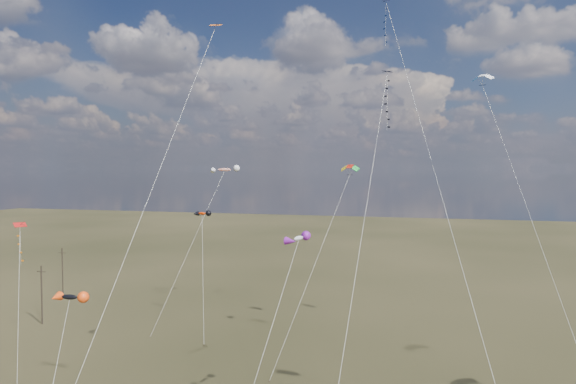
% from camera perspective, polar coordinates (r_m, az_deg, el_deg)
% --- Properties ---
extents(utility_pole_near, '(1.40, 0.20, 8.00)m').
position_cam_1_polar(utility_pole_near, '(78.57, -25.69, -10.21)').
color(utility_pole_near, black).
rests_on(utility_pole_near, ground).
extents(utility_pole_far, '(1.40, 0.20, 8.00)m').
position_cam_1_polar(utility_pole_far, '(94.11, -23.77, -8.08)').
color(utility_pole_far, black).
rests_on(utility_pole_far, ground).
extents(diamond_black_high, '(2.76, 24.30, 30.93)m').
position_cam_1_polar(diamond_black_high, '(50.86, 10.67, 8.33)').
color(diamond_black_high, black).
rests_on(diamond_black_high, ground).
extents(diamond_navy_tall, '(11.77, 35.03, 40.62)m').
position_cam_1_polar(diamond_navy_tall, '(59.27, 11.56, 15.73)').
color(diamond_navy_tall, '#11104A').
rests_on(diamond_navy_tall, ground).
extents(diamond_red_low, '(7.94, 9.38, 15.77)m').
position_cam_1_polar(diamond_red_low, '(57.65, -27.61, -5.74)').
color(diamond_red_low, red).
rests_on(diamond_red_low, ground).
extents(diamond_orange_center, '(5.14, 18.89, 33.23)m').
position_cam_1_polar(diamond_orange_center, '(39.10, -12.97, 5.45)').
color(diamond_orange_center, orange).
rests_on(diamond_orange_center, ground).
extents(parafoil_blue_white, '(8.76, 23.68, 31.99)m').
position_cam_1_polar(parafoil_blue_white, '(61.59, 20.88, 11.80)').
color(parafoil_blue_white, '#1268B0').
rests_on(parafoil_blue_white, ground).
extents(parafoil_tricolor, '(7.11, 15.23, 22.01)m').
position_cam_1_polar(parafoil_tricolor, '(62.70, 6.84, 2.73)').
color(parafoil_tricolor, yellow).
rests_on(parafoil_tricolor, ground).
extents(novelty_black_orange, '(3.62, 7.18, 11.24)m').
position_cam_1_polar(novelty_black_orange, '(45.92, -23.13, -10.71)').
color(novelty_black_orange, black).
rests_on(novelty_black_orange, ground).
extents(novelty_orange_black, '(4.99, 8.38, 15.61)m').
position_cam_1_polar(novelty_orange_black, '(69.88, -9.53, -2.43)').
color(novelty_orange_black, red).
rests_on(novelty_orange_black, ground).
extents(novelty_white_purple, '(3.66, 11.39, 16.18)m').
position_cam_1_polar(novelty_white_purple, '(39.93, 1.14, -5.28)').
color(novelty_white_purple, silver).
rests_on(novelty_white_purple, ground).
extents(novelty_redwhite_stripe, '(6.64, 14.83, 21.62)m').
position_cam_1_polar(novelty_redwhite_stripe, '(75.98, -7.10, 2.44)').
color(novelty_redwhite_stripe, red).
rests_on(novelty_redwhite_stripe, ground).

